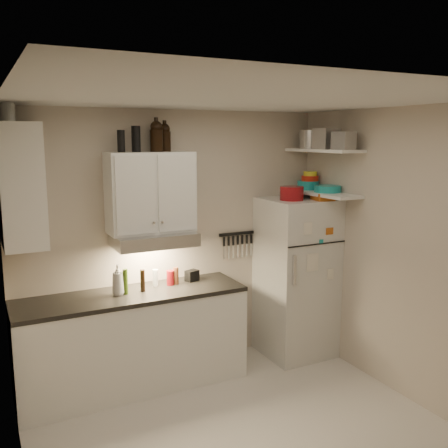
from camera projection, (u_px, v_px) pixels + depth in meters
name	position (u px, v px, depth m)	size (l,w,h in m)	color
floor	(247.00, 439.00, 3.92)	(3.20, 3.00, 0.02)	silver
ceiling	(250.00, 97.00, 3.48)	(3.20, 3.00, 0.02)	silver
back_wall	(175.00, 241.00, 5.03)	(3.20, 0.02, 2.60)	beige
left_wall	(15.00, 312.00, 2.99)	(0.02, 3.00, 2.60)	beige
right_wall	(407.00, 255.00, 4.42)	(0.02, 3.00, 2.60)	beige
base_cabinet	(133.00, 343.00, 4.66)	(2.10, 0.60, 0.88)	white
countertop	(132.00, 295.00, 4.58)	(2.10, 0.62, 0.04)	black
upper_cabinet	(151.00, 192.00, 4.65)	(0.80, 0.33, 0.75)	white
side_cabinet	(20.00, 185.00, 4.01)	(0.33, 0.55, 1.00)	white
range_hood	(154.00, 239.00, 4.67)	(0.76, 0.46, 0.12)	silver
fridge	(296.00, 277.00, 5.35)	(0.70, 0.68, 1.70)	silver
shelf_hi	(323.00, 151.00, 5.09)	(0.30, 0.95, 0.03)	white
shelf_lo	(322.00, 193.00, 5.17)	(0.30, 0.95, 0.03)	white
knife_strip	(237.00, 234.00, 5.31)	(0.42, 0.02, 0.03)	black
dutch_oven	(292.00, 193.00, 5.08)	(0.24, 0.24, 0.14)	maroon
book_stack	(323.00, 196.00, 5.08)	(0.18, 0.22, 0.07)	#B05616
spice_jar	(297.00, 194.00, 5.20)	(0.06, 0.06, 0.09)	silver
stock_pot	(312.00, 139.00, 5.29)	(0.27, 0.27, 0.19)	silver
tin_a	(327.00, 139.00, 4.96)	(0.21, 0.19, 0.21)	#AAAAAD
tin_b	(344.00, 141.00, 4.74)	(0.17, 0.17, 0.17)	#AAAAAD
bowl_teal	(308.00, 185.00, 5.40)	(0.23, 0.23, 0.09)	teal
bowl_orange	(310.00, 178.00, 5.39)	(0.19, 0.19, 0.06)	red
bowl_yellow	(310.00, 174.00, 5.38)	(0.15, 0.15, 0.05)	yellow
plates	(328.00, 189.00, 5.13)	(0.28, 0.28, 0.07)	teal
growler_a	(156.00, 136.00, 4.60)	(0.12, 0.12, 0.29)	black
growler_b	(165.00, 137.00, 4.71)	(0.11, 0.11, 0.27)	black
thermos_a	(136.00, 139.00, 4.53)	(0.08, 0.08, 0.24)	black
thermos_b	(121.00, 141.00, 4.43)	(0.07, 0.07, 0.20)	black
side_jar	(7.00, 112.00, 3.93)	(0.12, 0.12, 0.16)	silver
soap_bottle	(118.00, 278.00, 4.50)	(0.12, 0.12, 0.32)	white
pepper_mill	(176.00, 276.00, 4.85)	(0.05, 0.05, 0.17)	#5A2F1B
oil_bottle	(125.00, 282.00, 4.53)	(0.05, 0.05, 0.23)	#416218
vinegar_bottle	(143.00, 281.00, 4.61)	(0.04, 0.04, 0.21)	black
clear_bottle	(155.00, 278.00, 4.79)	(0.05, 0.05, 0.16)	silver
red_jar	(170.00, 278.00, 4.82)	(0.07, 0.07, 0.14)	maroon
caddy	(192.00, 276.00, 4.97)	(0.12, 0.09, 0.11)	black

